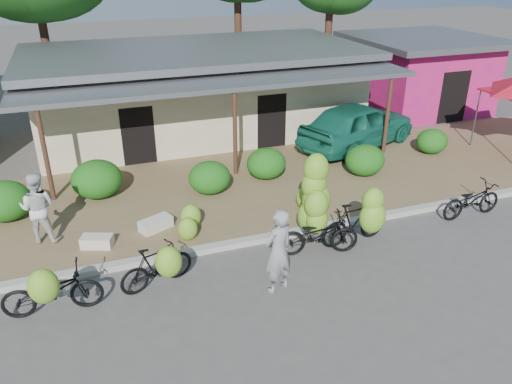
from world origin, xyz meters
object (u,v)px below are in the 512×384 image
(bike_left, at_px, (159,265))
(bike_center, at_px, (316,215))
(bike_right, at_px, (359,219))
(vendor, at_px, (278,251))
(bike_far_left, at_px, (51,290))
(teal_van, at_px, (357,125))
(bike_far_right, at_px, (472,200))
(bystander, at_px, (38,208))
(sack_far, at_px, (97,241))
(sack_near, at_px, (156,224))

(bike_left, bearing_deg, bike_center, -100.93)
(bike_right, height_order, vendor, vendor)
(bike_far_left, relative_size, bike_right, 1.05)
(bike_right, height_order, teal_van, teal_van)
(bike_right, relative_size, bike_far_right, 1.01)
(bike_far_right, distance_m, teal_van, 5.72)
(bike_far_left, bearing_deg, bystander, 9.12)
(bike_center, height_order, vendor, bike_center)
(sack_far, distance_m, bystander, 1.66)
(bike_left, xyz_separation_m, bike_right, (4.96, 0.09, 0.15))
(bike_left, relative_size, teal_van, 0.36)
(vendor, bearing_deg, bystander, -57.64)
(bike_left, bearing_deg, sack_far, 13.74)
(sack_far, height_order, vendor, vendor)
(sack_near, xyz_separation_m, bystander, (-2.75, 0.41, 0.76))
(bike_far_left, relative_size, sack_far, 2.69)
(bike_left, xyz_separation_m, sack_far, (-1.18, 2.05, -0.33))
(bike_right, height_order, sack_far, bike_right)
(teal_van, bearing_deg, sack_near, 93.07)
(sack_near, bearing_deg, vendor, -58.08)
(bike_far_left, height_order, bike_left, bike_far_left)
(vendor, height_order, teal_van, vendor)
(sack_far, distance_m, vendor, 4.70)
(bike_far_left, bearing_deg, sack_far, -19.97)
(bike_far_right, height_order, sack_near, bike_far_right)
(bike_center, xyz_separation_m, teal_van, (4.46, 5.72, 0.05))
(bike_right, bearing_deg, bike_far_right, -91.33)
(bike_right, bearing_deg, vendor, 105.66)
(bike_right, xyz_separation_m, sack_near, (-4.64, 2.33, -0.47))
(vendor, distance_m, teal_van, 9.21)
(vendor, bearing_deg, sack_far, -59.47)
(sack_near, height_order, teal_van, teal_van)
(bike_left, xyz_separation_m, sack_near, (0.32, 2.42, -0.32))
(bike_far_left, relative_size, teal_van, 0.41)
(bystander, bearing_deg, sack_far, 166.91)
(bike_left, bearing_deg, bystander, 24.40)
(bike_far_left, height_order, vendor, vendor)
(bike_left, height_order, teal_van, teal_van)
(bike_far_left, distance_m, sack_near, 3.59)
(bike_right, height_order, bike_far_right, bike_right)
(vendor, bearing_deg, bike_far_left, -29.38)
(teal_van, bearing_deg, bike_left, 104.61)
(bike_far_left, xyz_separation_m, sack_near, (2.49, 2.57, -0.32))
(sack_far, relative_size, bystander, 0.41)
(bike_far_left, distance_m, bike_center, 6.11)
(vendor, height_order, bystander, vendor)
(bike_center, relative_size, teal_van, 0.49)
(sack_far, relative_size, vendor, 0.38)
(bike_right, relative_size, sack_far, 2.57)
(bike_left, bearing_deg, bike_right, -105.14)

